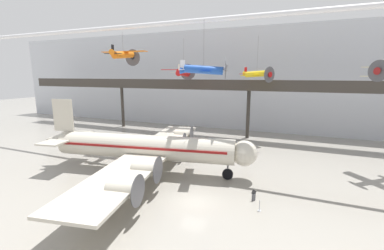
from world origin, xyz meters
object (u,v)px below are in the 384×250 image
suspended_plane_yellow_lowwing (257,74)px  info_sign_pedestal (254,196)px  airliner_silver_main (143,147)px  suspended_plane_red_highwing (184,72)px  stanchion_barrier (259,208)px  suspended_plane_orange_highwing (123,54)px  suspended_plane_blue_trainer (204,70)px

suspended_plane_yellow_lowwing → info_sign_pedestal: bearing=-47.5°
airliner_silver_main → suspended_plane_red_highwing: size_ratio=3.80×
airliner_silver_main → suspended_plane_yellow_lowwing: 23.20m
stanchion_barrier → suspended_plane_yellow_lowwing: bearing=100.6°
airliner_silver_main → info_sign_pedestal: size_ratio=26.39×
suspended_plane_red_highwing → suspended_plane_orange_highwing: (-5.52, -10.11, 2.62)m
stanchion_barrier → suspended_plane_red_highwing: bearing=129.3°
suspended_plane_blue_trainer → info_sign_pedestal: 15.61m
suspended_plane_red_highwing → info_sign_pedestal: bearing=-149.0°
suspended_plane_yellow_lowwing → info_sign_pedestal: size_ratio=6.10×
suspended_plane_yellow_lowwing → info_sign_pedestal: suspended_plane_yellow_lowwing is taller
suspended_plane_blue_trainer → info_sign_pedestal: suspended_plane_blue_trainer is taller
suspended_plane_yellow_lowwing → suspended_plane_red_highwing: size_ratio=0.88×
info_sign_pedestal → suspended_plane_orange_highwing: bearing=-171.8°
suspended_plane_orange_highwing → suspended_plane_blue_trainer: size_ratio=1.06×
airliner_silver_main → suspended_plane_blue_trainer: 12.33m
suspended_plane_blue_trainer → stanchion_barrier: bearing=-58.0°
suspended_plane_red_highwing → suspended_plane_orange_highwing: bearing=141.9°
suspended_plane_orange_highwing → stanchion_barrier: suspended_plane_orange_highwing is taller
suspended_plane_red_highwing → suspended_plane_blue_trainer: size_ratio=1.21×
suspended_plane_yellow_lowwing → suspended_plane_blue_trainer: size_ratio=1.07×
airliner_silver_main → suspended_plane_blue_trainer: suspended_plane_blue_trainer is taller
airliner_silver_main → suspended_plane_orange_highwing: size_ratio=4.38×
suspended_plane_red_highwing → stanchion_barrier: (17.09, -20.87, -12.55)m
suspended_plane_yellow_lowwing → suspended_plane_red_highwing: suspended_plane_red_highwing is taller
suspended_plane_red_highwing → stanchion_barrier: 29.75m
suspended_plane_red_highwing → suspended_plane_orange_highwing: size_ratio=1.15×
airliner_silver_main → suspended_plane_yellow_lowwing: size_ratio=4.32×
suspended_plane_red_highwing → suspended_plane_blue_trainer: 16.17m
suspended_plane_blue_trainer → info_sign_pedestal: size_ratio=5.71×
suspended_plane_red_highwing → suspended_plane_blue_trainer: suspended_plane_blue_trainer is taller
info_sign_pedestal → suspended_plane_red_highwing: bearing=161.0°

